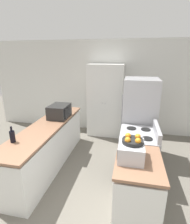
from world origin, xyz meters
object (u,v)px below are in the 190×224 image
at_px(fruit_bowl, 133,140).
at_px(microwave, 59,111).
at_px(pantry_cabinet, 105,101).
at_px(wine_bottle, 12,136).
at_px(stove, 137,155).
at_px(refrigerator, 139,119).
at_px(toaster_oven, 131,151).

bearing_deg(fruit_bowl, microwave, 139.85).
relative_size(pantry_cabinet, wine_bottle, 7.57).
relative_size(microwave, fruit_bowl, 1.90).
xyz_separation_m(pantry_cabinet, fruit_bowl, (0.75, -2.59, 0.16)).
relative_size(microwave, wine_bottle, 1.98).
bearing_deg(stove, refrigerator, 88.40).
distance_m(stove, toaster_oven, 0.99).
relative_size(stove, wine_bottle, 4.01).
height_order(pantry_cabinet, microwave, pantry_cabinet).
relative_size(pantry_cabinet, fruit_bowl, 7.26).
height_order(wine_bottle, toaster_oven, wine_bottle).
relative_size(pantry_cabinet, refrigerator, 1.13).
bearing_deg(toaster_oven, stove, 80.95).
relative_size(stove, microwave, 2.02).
height_order(refrigerator, wine_bottle, refrigerator).
distance_m(pantry_cabinet, fruit_bowl, 2.70).
height_order(stove, toaster_oven, toaster_oven).
bearing_deg(pantry_cabinet, stove, -64.23).
bearing_deg(wine_bottle, microwave, 78.49).
bearing_deg(pantry_cabinet, microwave, -122.48).
relative_size(refrigerator, wine_bottle, 6.67).
bearing_deg(stove, toaster_oven, -99.05).
xyz_separation_m(microwave, wine_bottle, (-0.25, -1.24, -0.04)).
bearing_deg(fruit_bowl, pantry_cabinet, 106.04).
xyz_separation_m(refrigerator, toaster_oven, (-0.15, -1.61, 0.12)).
distance_m(stove, microwave, 1.84).
bearing_deg(wine_bottle, refrigerator, 38.01).
height_order(microwave, fruit_bowl, fruit_bowl).
bearing_deg(toaster_oven, microwave, 139.29).
distance_m(pantry_cabinet, stove, 2.05).
bearing_deg(stove, pantry_cabinet, 115.77).
relative_size(wine_bottle, toaster_oven, 0.65).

